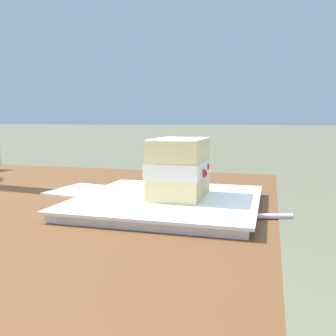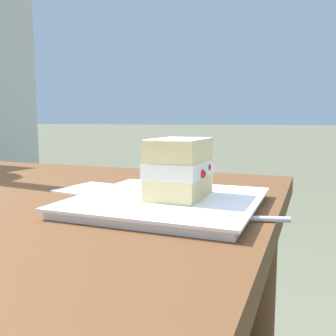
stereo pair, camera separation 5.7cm
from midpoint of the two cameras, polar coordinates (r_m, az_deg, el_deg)
The scene contains 4 objects.
dessert_plate at distance 0.58m, azimuth 2.83°, elevation -5.27°, with size 0.28×0.28×0.02m.
cake_slice at distance 0.57m, azimuth 4.62°, elevation -0.03°, with size 0.12×0.09×0.09m.
dessert_fork at distance 0.51m, azimuth 10.59°, elevation -7.59°, with size 0.06×0.17×0.01m.
paper_napkin at distance 0.74m, azimuth -10.27°, elevation -3.11°, with size 0.13×0.09×0.00m.
Camera 2 is at (0.37, 0.57, 0.85)m, focal length 39.46 mm.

